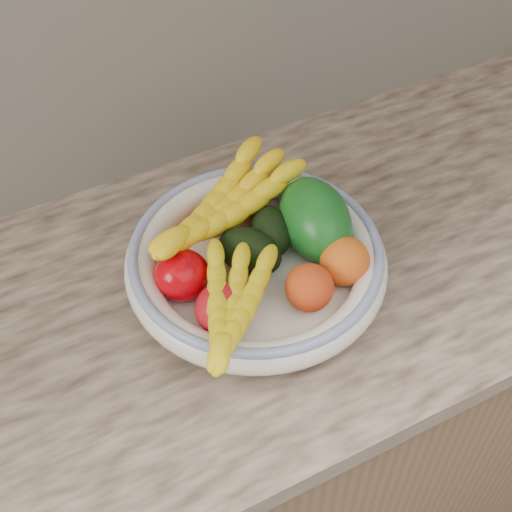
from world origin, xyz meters
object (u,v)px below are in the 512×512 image
object	(u,v)px
green_mango	(315,220)
banana_bunch_front	(232,311)
banana_bunch_back	(223,212)
fruit_bowl	(256,261)

from	to	relation	value
green_mango	banana_bunch_front	distance (m)	0.22
green_mango	banana_bunch_back	world-z (taller)	green_mango
fruit_bowl	green_mango	distance (m)	0.11
green_mango	banana_bunch_back	bearing A→B (deg)	158.07
green_mango	banana_bunch_front	size ratio (longest dim) A/B	0.62
banana_bunch_back	banana_bunch_front	world-z (taller)	banana_bunch_back
green_mango	banana_bunch_front	bearing A→B (deg)	-144.15
fruit_bowl	banana_bunch_front	distance (m)	0.13
fruit_bowl	green_mango	bearing A→B (deg)	6.27
fruit_bowl	banana_bunch_back	xyz separation A→B (m)	(-0.01, 0.08, 0.04)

